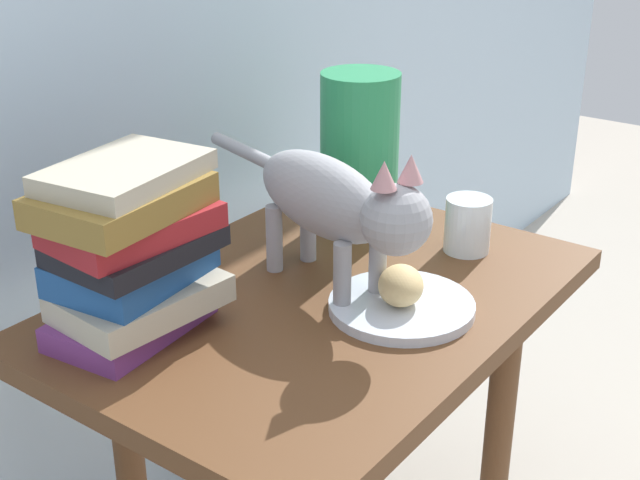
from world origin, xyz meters
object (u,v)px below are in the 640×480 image
object	(u,v)px
plate	(402,306)
candle_jar	(467,228)
green_vase	(359,152)
bread_roll	(401,285)
side_table	(320,346)
cat	(335,202)
book_stack	(131,251)

from	to	relation	value
plate	candle_jar	distance (m)	0.23
green_vase	plate	bearing A→B (deg)	-134.50
bread_roll	candle_jar	distance (m)	0.23
side_table	cat	bearing A→B (deg)	-35.80
cat	book_stack	size ratio (longest dim) A/B	2.05
plate	green_vase	size ratio (longest dim) A/B	0.77
bread_roll	candle_jar	size ratio (longest dim) A/B	0.94
side_table	green_vase	size ratio (longest dim) A/B	2.93
book_stack	plate	bearing A→B (deg)	-44.27
side_table	book_stack	world-z (taller)	book_stack
bread_roll	green_vase	bearing A→B (deg)	44.99
plate	green_vase	world-z (taller)	green_vase
candle_jar	side_table	bearing A→B (deg)	158.48
plate	bread_roll	bearing A→B (deg)	172.44
side_table	bread_roll	xyz separation A→B (m)	(0.02, -0.12, 0.12)
side_table	cat	world-z (taller)	cat
cat	book_stack	xyz separation A→B (m)	(-0.24, 0.13, -0.02)
green_vase	candle_jar	xyz separation A→B (m)	(0.02, -0.19, -0.09)
side_table	green_vase	bearing A→B (deg)	21.58
book_stack	candle_jar	size ratio (longest dim) A/B	2.66
cat	bread_roll	bearing A→B (deg)	-89.15
plate	cat	distance (m)	0.16
bread_roll	green_vase	xyz separation A→B (m)	(0.21, 0.21, 0.09)
cat	candle_jar	bearing A→B (deg)	-20.26
plate	book_stack	size ratio (longest dim) A/B	0.86
book_stack	candle_jar	bearing A→B (deg)	-24.97
candle_jar	book_stack	bearing A→B (deg)	155.03
bread_roll	green_vase	distance (m)	0.31
plate	green_vase	distance (m)	0.31
plate	cat	world-z (taller)	cat
cat	book_stack	bearing A→B (deg)	150.88
plate	cat	bearing A→B (deg)	92.62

